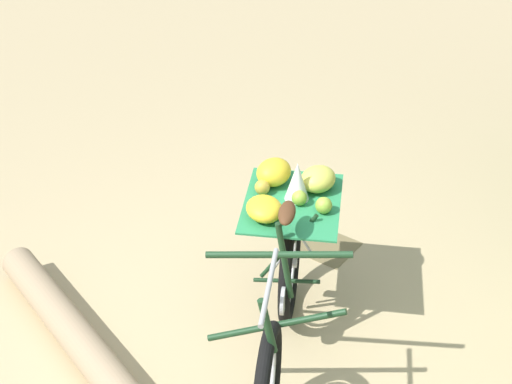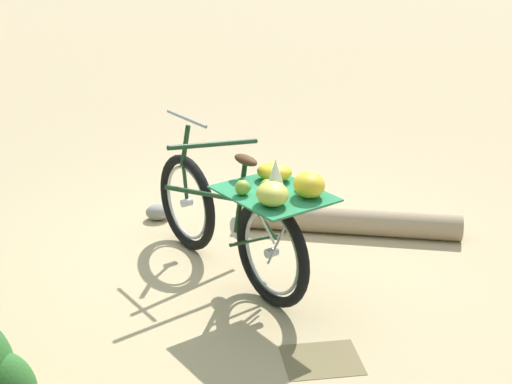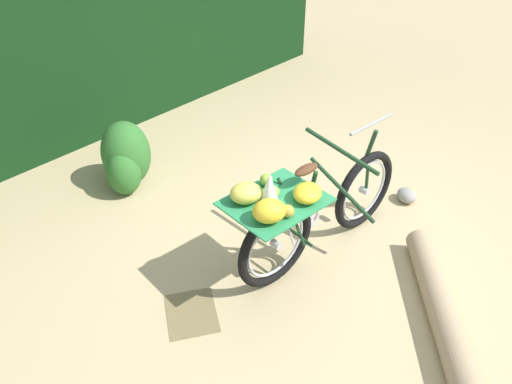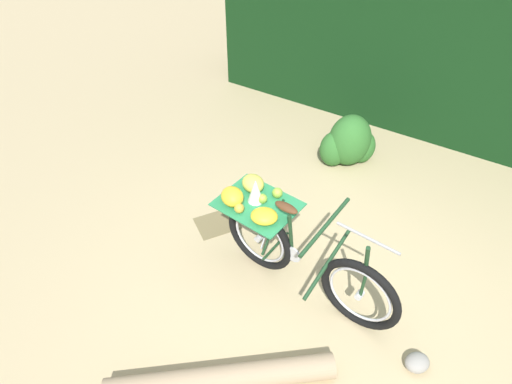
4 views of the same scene
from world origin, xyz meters
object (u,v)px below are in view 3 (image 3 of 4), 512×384
Objects in this scene: shrub_cluster at (127,158)px; path_stone at (407,195)px; bicycle at (312,210)px; fallen_log at (446,323)px.

shrub_cluster reaches higher than path_stone.
bicycle is 8.31× the size of path_stone.
path_stone is at bearing -3.22° from bicycle.
path_stone is (0.53, -1.18, -0.44)m from bicycle.
shrub_cluster is at bearing 104.76° from bicycle.
shrub_cluster is (2.45, 2.04, 0.19)m from fallen_log.
bicycle is at bearing -137.68° from shrub_cluster.
fallen_log is 3.20m from shrub_cluster.
bicycle is 2.47× the size of shrub_cluster.
path_stone is at bearing -18.79° from fallen_log.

